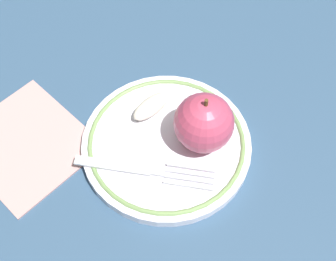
% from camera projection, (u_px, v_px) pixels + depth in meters
% --- Properties ---
extents(ground_plane, '(2.00, 2.00, 0.00)m').
position_uv_depth(ground_plane, '(166.00, 148.00, 0.60)').
color(ground_plane, '#314D6B').
extents(plate, '(0.21, 0.21, 0.02)m').
position_uv_depth(plate, '(168.00, 142.00, 0.59)').
color(plate, white).
rests_on(plate, ground_plane).
extents(apple_red_whole, '(0.07, 0.07, 0.08)m').
position_uv_depth(apple_red_whole, '(204.00, 123.00, 0.55)').
color(apple_red_whole, '#C2415E').
rests_on(apple_red_whole, plate).
extents(apple_slice_front, '(0.06, 0.04, 0.02)m').
position_uv_depth(apple_slice_front, '(151.00, 106.00, 0.60)').
color(apple_slice_front, '#EFE0CB').
rests_on(apple_slice_front, plate).
extents(fork, '(0.07, 0.17, 0.00)m').
position_uv_depth(fork, '(140.00, 169.00, 0.56)').
color(fork, silver).
rests_on(fork, plate).
extents(napkin_folded, '(0.18, 0.19, 0.01)m').
position_uv_depth(napkin_folded, '(26.00, 143.00, 0.60)').
color(napkin_folded, '#C29591').
rests_on(napkin_folded, ground_plane).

